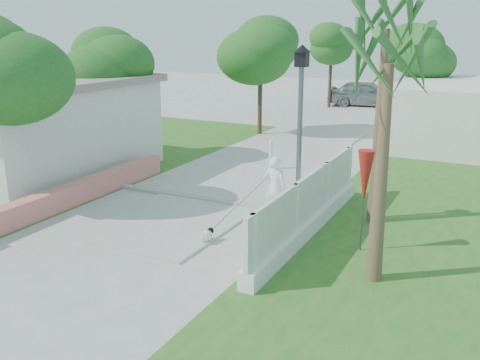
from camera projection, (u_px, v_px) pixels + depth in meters
The scene contains 21 objects.
ground at pixel (51, 289), 10.22m from camera, with size 90.00×90.00×0.00m, color #B7B7B2.
path_strip at pixel (345, 125), 27.37m from camera, with size 3.20×36.00×0.06m, color #B7B7B2.
curb at pixel (209, 200), 15.35m from camera, with size 6.50×0.25×0.10m, color #999993.
grass_left at pixel (74, 160), 20.12m from camera, with size 8.00×20.00×0.01m, color #256921.
grass_right at pixel (477, 218), 14.05m from camera, with size 8.00×20.00×0.01m, color #256921.
pink_wall at pixel (59, 199), 14.61m from camera, with size 0.45×8.20×0.80m.
house_left at pixel (7, 124), 18.39m from camera, with size 8.40×7.40×3.23m.
lattice_fence at pixel (310, 212), 12.89m from camera, with size 0.35×7.00×1.50m.
building_right at pixel (472, 114), 22.71m from camera, with size 6.00×8.00×2.60m, color silver.
street_lamp at pixel (300, 130), 13.01m from camera, with size 0.44×0.44×4.44m.
bollard at pixel (271, 154), 18.55m from camera, with size 0.14×0.14×1.09m.
patio_umbrella at pixel (365, 178), 11.54m from camera, with size 0.36×0.36×2.30m.
tree_left_mid at pixel (108, 66), 18.92m from camera, with size 3.20×3.20×4.85m.
tree_path_left at pixel (261, 51), 24.18m from camera, with size 3.40×3.40×5.23m.
tree_path_right at pixel (416, 57), 25.01m from camera, with size 3.00×3.00×4.79m.
tree_path_far at pixel (332, 45), 32.68m from camera, with size 3.20×3.20×5.17m.
palm_far at pixel (385, 42), 12.57m from camera, with size 1.80×1.80×5.30m.
palm_near at pixel (388, 78), 9.54m from camera, with size 1.80×1.80×4.70m.
skateboarder at pixel (250, 199), 13.18m from camera, with size 1.13×2.28×1.73m.
dog at pixel (207, 235), 12.37m from camera, with size 0.24×0.51×0.35m.
parked_car at pixel (367, 94), 33.72m from camera, with size 1.94×4.82×1.64m, color #A2A5A9.
Camera 1 is at (7.40, -6.63, 4.81)m, focal length 40.00 mm.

